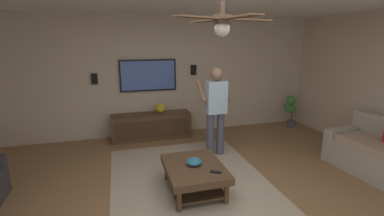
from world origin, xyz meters
The scene contains 15 objects.
ground_plane centered at (0.00, 0.00, 0.00)m, with size 8.46×8.46×0.00m, color olive.
wall_back_tv centered at (3.12, 0.00, 1.31)m, with size 0.10×7.25×2.62m, color #C6B299.
area_rug centered at (0.69, 0.04, 0.01)m, with size 3.08×2.34×0.01m, color tan.
coffee_table centered at (0.49, 0.04, 0.30)m, with size 1.00×0.80×0.40m.
media_console centered at (2.78, 0.35, 0.28)m, with size 0.45×1.70×0.55m.
tv centered at (3.03, 0.35, 1.36)m, with size 0.05×1.21×0.68m.
person_standing centered at (1.60, -0.69, 0.93)m, with size 0.53×0.53×1.64m.
potted_plant_short centered at (2.63, -3.03, 0.48)m, with size 0.33×0.28×0.80m.
bowl centered at (0.50, 0.04, 0.45)m, with size 0.22×0.22×0.10m, color teal.
remote_white centered at (0.62, -0.05, 0.41)m, with size 0.15×0.04×0.02m, color white.
remote_black centered at (0.21, -0.18, 0.41)m, with size 0.15×0.04×0.02m, color black.
vase_round centered at (2.83, 0.14, 0.66)m, with size 0.22×0.22×0.22m, color gold.
wall_speaker_left centered at (3.04, -0.68, 1.44)m, with size 0.06×0.12×0.22m, color black.
wall_speaker_right centered at (3.04, 1.46, 1.32)m, with size 0.06×0.12×0.22m, color black.
ceiling_fan centered at (-0.16, -0.07, 2.29)m, with size 1.20×1.16×0.46m.
Camera 1 is at (-2.82, 1.00, 2.12)m, focal length 25.05 mm.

